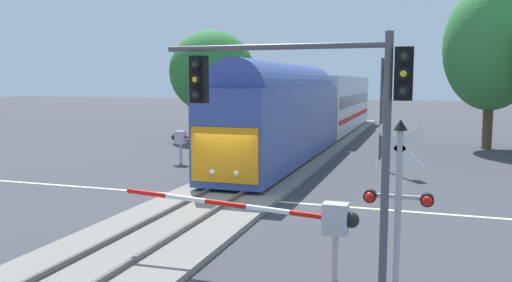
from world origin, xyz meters
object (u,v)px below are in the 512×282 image
at_px(commuter_train, 317,106).
at_px(crossing_gate_far, 189,138).
at_px(traffic_signal_far_side, 384,95).
at_px(traffic_signal_near_right, 318,101).
at_px(oak_far_right, 492,47).
at_px(crossing_signal_mast, 398,192).
at_px(crossing_gate_near, 307,217).
at_px(oak_behind_train, 212,72).

bearing_deg(commuter_train, crossing_gate_far, -114.26).
relative_size(commuter_train, traffic_signal_far_side, 6.84).
distance_m(traffic_signal_near_right, oak_far_right, 27.91).
distance_m(crossing_signal_mast, traffic_signal_far_side, 16.32).
xyz_separation_m(crossing_gate_near, crossing_gate_far, (-9.65, 13.99, 0.00)).
distance_m(commuter_train, traffic_signal_near_right, 26.52).
bearing_deg(commuter_train, crossing_gate_near, -79.18).
xyz_separation_m(crossing_gate_far, oak_behind_train, (-3.76, 12.19, 3.81)).
bearing_deg(traffic_signal_near_right, commuter_train, 101.28).
bearing_deg(oak_far_right, crossing_gate_near, -104.27).
xyz_separation_m(commuter_train, oak_behind_train, (-8.66, 1.33, 2.45)).
distance_m(traffic_signal_far_side, oak_behind_train, 17.64).
height_order(crossing_signal_mast, traffic_signal_far_side, traffic_signal_far_side).
height_order(crossing_gate_far, traffic_signal_near_right, traffic_signal_near_right).
bearing_deg(traffic_signal_near_right, crossing_gate_far, 123.71).
xyz_separation_m(traffic_signal_far_side, oak_far_right, (6.04, 10.46, 2.97)).
bearing_deg(commuter_train, oak_far_right, 5.60).
xyz_separation_m(traffic_signal_far_side, oak_behind_train, (-13.97, 10.67, 1.44)).
bearing_deg(oak_behind_train, commuter_train, -8.71).
height_order(commuter_train, crossing_gate_far, commuter_train).
height_order(commuter_train, oak_behind_train, oak_behind_train).
bearing_deg(traffic_signal_near_right, oak_far_right, 77.16).
xyz_separation_m(crossing_gate_far, traffic_signal_near_right, (10.08, -15.11, 2.69)).
relative_size(traffic_signal_near_right, oak_behind_train, 0.64).
distance_m(commuter_train, crossing_gate_near, 25.34).
bearing_deg(traffic_signal_far_side, crossing_signal_mast, -84.90).
distance_m(crossing_gate_far, traffic_signal_far_side, 10.60).
bearing_deg(crossing_signal_mast, oak_far_right, 80.21).
bearing_deg(crossing_gate_near, traffic_signal_near_right, -68.96).
height_order(crossing_signal_mast, oak_far_right, oak_far_right).
bearing_deg(crossing_gate_far, oak_behind_train, 107.13).
bearing_deg(commuter_train, traffic_signal_far_side, -60.36).
xyz_separation_m(crossing_gate_near, traffic_signal_near_right, (0.43, -1.12, 2.69)).
bearing_deg(oak_far_right, crossing_gate_far, -143.60).
relative_size(commuter_train, oak_behind_train, 4.57).
relative_size(traffic_signal_near_right, oak_far_right, 0.49).
bearing_deg(crossing_signal_mast, traffic_signal_far_side, 95.10).
distance_m(crossing_gate_near, crossing_signal_mast, 2.29).
height_order(crossing_signal_mast, traffic_signal_near_right, traffic_signal_near_right).
height_order(traffic_signal_near_right, oak_behind_train, oak_behind_train).
bearing_deg(traffic_signal_far_side, crossing_gate_far, -171.51).
xyz_separation_m(commuter_train, oak_far_right, (11.36, 1.11, 3.98)).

